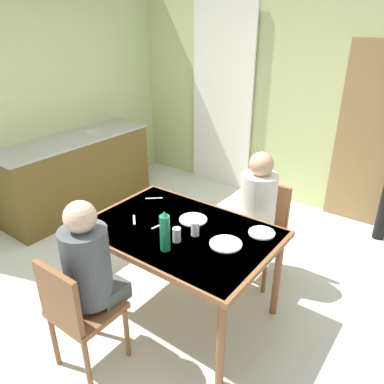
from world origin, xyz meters
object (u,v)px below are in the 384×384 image
at_px(person_far_diner, 257,203).
at_px(water_bottle_green_near, 165,232).
at_px(kitchen_counter, 77,173).
at_px(dining_table, 180,238).
at_px(person_near_diner, 89,263).
at_px(chair_near_diner, 77,310).
at_px(chair_far_diner, 262,225).

bearing_deg(person_far_diner, water_bottle_green_near, 78.41).
distance_m(kitchen_counter, dining_table, 2.29).
height_order(person_near_diner, person_far_diner, same).
distance_m(dining_table, water_bottle_green_near, 0.35).
relative_size(kitchen_counter, person_near_diner, 2.50).
distance_m(chair_near_diner, person_near_diner, 0.31).
height_order(kitchen_counter, person_far_diner, person_far_diner).
bearing_deg(person_far_diner, person_near_diner, 71.44).
bearing_deg(water_bottle_green_near, person_near_diner, -122.11).
height_order(chair_near_diner, water_bottle_green_near, water_bottle_green_near).
distance_m(chair_near_diner, person_far_diner, 1.62).
relative_size(chair_near_diner, water_bottle_green_near, 2.98).
bearing_deg(chair_near_diner, person_far_diner, 73.00).
height_order(chair_near_diner, person_near_diner, person_near_diner).
bearing_deg(dining_table, person_far_diner, 68.19).
height_order(chair_far_diner, person_near_diner, person_near_diner).
relative_size(person_far_diner, water_bottle_green_near, 2.63).
xyz_separation_m(dining_table, person_near_diner, (-0.19, -0.70, 0.09)).
bearing_deg(chair_far_diner, chair_near_diner, 74.32).
relative_size(person_near_diner, water_bottle_green_near, 2.63).
bearing_deg(dining_table, kitchen_counter, 161.62).
height_order(person_far_diner, water_bottle_green_near, person_far_diner).
xyz_separation_m(chair_far_diner, person_near_diner, (-0.47, -1.53, 0.28)).
distance_m(person_near_diner, person_far_diner, 1.47).
height_order(person_near_diner, water_bottle_green_near, person_near_diner).
xyz_separation_m(chair_far_diner, person_far_diner, (-0.00, -0.14, 0.28)).
bearing_deg(chair_near_diner, water_bottle_green_near, 64.53).
bearing_deg(dining_table, person_near_diner, -105.18).
distance_m(dining_table, chair_near_diner, 0.87).
relative_size(kitchen_counter, chair_far_diner, 2.21).
bearing_deg(person_near_diner, kitchen_counter, 144.38).
bearing_deg(person_near_diner, chair_far_diner, 73.00).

